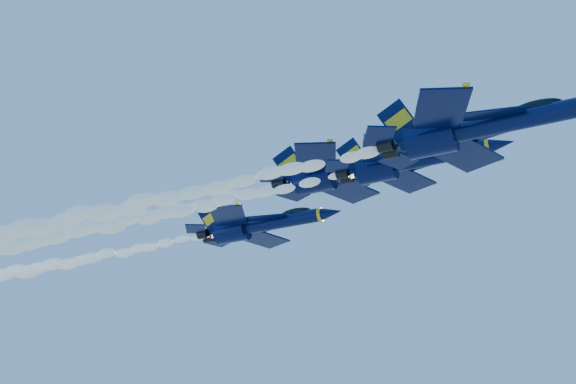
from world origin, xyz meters
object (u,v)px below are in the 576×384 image
at_px(jet_lead, 477,128).
at_px(jet_second, 411,161).
at_px(jet_third, 349,171).
at_px(jet_fourth, 260,225).

bearing_deg(jet_lead, jet_second, 128.01).
height_order(jet_lead, jet_third, jet_third).
bearing_deg(jet_lead, jet_fourth, 141.23).
xyz_separation_m(jet_second, jet_fourth, (-23.26, 15.08, 3.22)).
xyz_separation_m(jet_lead, jet_third, (-15.84, 16.11, 6.93)).
height_order(jet_second, jet_fourth, jet_fourth).
xyz_separation_m(jet_third, jet_fourth, (-14.98, 8.63, -0.39)).
distance_m(jet_third, jet_fourth, 17.29).
xyz_separation_m(jet_lead, jet_fourth, (-30.82, 24.75, 6.54)).
bearing_deg(jet_third, jet_lead, -45.50).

